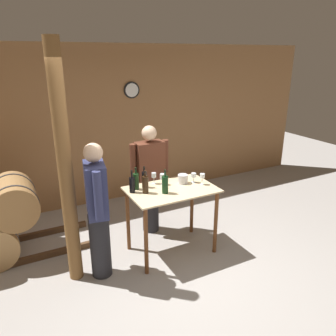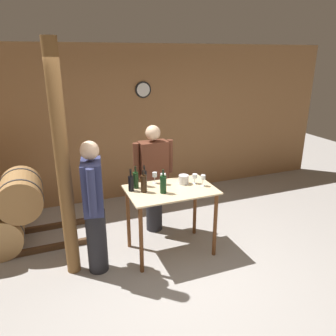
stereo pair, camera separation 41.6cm
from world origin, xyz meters
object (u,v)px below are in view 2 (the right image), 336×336
wine_glass_near_left (155,175)px  ice_bucket (184,179)px  person_host (94,206)px  wine_glass_near_center (163,177)px  wooden_post (63,167)px  wine_bottle_far_right (163,184)px  wine_bottle_left (136,180)px  wine_glass_near_right (195,177)px  wine_glass_far_side (203,178)px  wine_bottle_right (144,178)px  person_visitor_with_scarf (154,177)px  wine_bottle_far_left (131,183)px  wine_bottle_center (144,183)px

wine_glass_near_left → ice_bucket: size_ratio=1.15×
ice_bucket → person_host: size_ratio=0.08×
wine_glass_near_center → wooden_post: bearing=-173.2°
wine_bottle_far_right → wine_glass_near_center: bearing=69.7°
wine_bottle_left → person_host: (-0.58, -0.26, -0.15)m
wine_glass_near_right → wine_glass_far_side: 0.13m
wine_bottle_right → person_host: bearing=-158.8°
person_host → person_visitor_with_scarf: bearing=35.7°
wine_bottle_far_left → wine_glass_near_center: bearing=7.5°
wine_bottle_right → wine_glass_near_right: wine_bottle_right is taller
wine_bottle_center → person_host: (-0.64, -0.09, -0.15)m
wooden_post → wine_bottle_far_right: bearing=-5.9°
ice_bucket → person_visitor_with_scarf: size_ratio=0.08×
wine_glass_near_center → person_host: person_host is taller
wooden_post → wine_glass_near_center: (1.23, 0.15, -0.34)m
wine_glass_near_left → wooden_post: bearing=-168.8°
wine_bottle_left → wine_glass_near_right: bearing=-10.0°
wine_bottle_left → wooden_post: bearing=-169.5°
wooden_post → wine_bottle_right: wooden_post is taller
wine_bottle_left → wine_bottle_center: bearing=-70.8°
wine_glass_near_right → person_host: bearing=-174.8°
wine_bottle_left → wine_glass_near_left: (0.28, 0.07, -0.00)m
wooden_post → wine_bottle_left: size_ratio=9.38×
wine_bottle_far_left → wine_glass_far_side: (0.91, -0.18, 0.01)m
wine_glass_near_center → wine_glass_near_right: size_ratio=1.13×
wine_bottle_far_left → wine_bottle_far_right: size_ratio=0.95×
wine_bottle_far_left → wine_glass_near_right: (0.85, -0.06, -0.01)m
wine_bottle_left → wine_bottle_far_right: (0.27, -0.28, 0.00)m
wine_glass_near_left → wine_glass_near_center: wine_glass_near_left is taller
wine_bottle_center → wine_glass_far_side: (0.77, -0.09, -0.00)m
wine_bottle_right → ice_bucket: size_ratio=2.12×
wine_glass_near_right → wine_glass_far_side: size_ratio=0.88×
wine_glass_near_right → wine_bottle_center: bearing=-177.7°
wooden_post → wine_bottle_left: (0.87, 0.16, -0.33)m
ice_bucket → person_host: (-1.20, -0.16, -0.10)m
wine_bottle_far_left → wine_bottle_left: bearing=41.5°
wine_bottle_center → person_host: person_host is taller
wine_bottle_left → person_host: bearing=-156.1°
wooden_post → wine_bottle_far_left: bearing=6.4°
wine_glass_near_left → person_visitor_with_scarf: size_ratio=0.09×
person_host → wooden_post: bearing=161.6°
wine_glass_near_left → wine_bottle_left: bearing=-166.5°
wooden_post → wine_glass_near_right: bearing=0.9°
wooden_post → wine_glass_near_left: size_ratio=17.81×
wine_bottle_center → wine_bottle_far_left: bearing=146.7°
wine_bottle_left → wine_bottle_right: size_ratio=1.02×
wine_bottle_right → person_host: (-0.70, -0.27, -0.15)m
wine_bottle_left → ice_bucket: size_ratio=2.18×
wine_bottle_left → wine_glass_near_right: size_ratio=2.19×
wooden_post → wine_glass_far_side: (1.70, -0.09, -0.33)m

